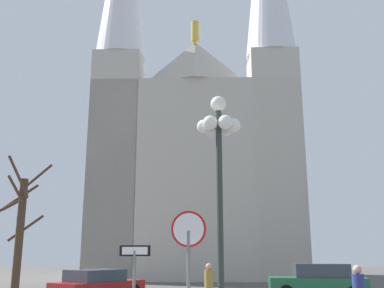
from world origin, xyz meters
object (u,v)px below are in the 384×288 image
cathedral (197,152)px  one_way_arrow_sign (134,282)px  pedestrian_standing (209,283)px  stop_sign (189,255)px  street_lamp (219,159)px  parked_car_near_green (318,282)px  bare_tree (19,239)px  parked_car_far_red (97,285)px

cathedral → one_way_arrow_sign: size_ratio=16.72×
cathedral → pedestrian_standing: bearing=-82.5°
stop_sign → one_way_arrow_sign: bearing=151.3°
street_lamp → parked_car_near_green: size_ratio=1.39×
cathedral → bare_tree: 25.82m
bare_tree → one_way_arrow_sign: bearing=-36.6°
parked_car_near_green → parked_car_far_red: parked_car_near_green is taller
stop_sign → pedestrian_standing: (-0.21, 7.21, -1.02)m
cathedral → street_lamp: 27.42m
cathedral → parked_car_near_green: 19.79m
cathedral → bare_tree: (-2.84, -24.35, -8.12)m
parked_car_near_green → parked_car_far_red: 10.18m
parked_car_near_green → pedestrian_standing: (-4.63, -5.79, 0.31)m
street_lamp → parked_car_near_green: 12.27m
cathedral → bare_tree: size_ratio=7.41×
one_way_arrow_sign → street_lamp: (1.84, 1.25, 2.97)m
stop_sign → parked_car_near_green: size_ratio=0.67×
stop_sign → parked_car_far_red: size_ratio=0.65×
cathedral → one_way_arrow_sign: cathedral is taller
one_way_arrow_sign → pedestrian_standing: (1.09, 6.50, -0.43)m
stop_sign → pedestrian_standing: size_ratio=1.73×
stop_sign → street_lamp: 3.14m
stop_sign → bare_tree: bare_tree is taller
street_lamp → parked_car_far_red: size_ratio=1.37×
one_way_arrow_sign → cathedral: bearing=93.5°
street_lamp → parked_car_near_green: bearing=70.6°
bare_tree → parked_car_far_red: 6.96m
pedestrian_standing → bare_tree: bearing=-151.1°
cathedral → pedestrian_standing: 23.46m
parked_car_near_green → pedestrian_standing: size_ratio=2.60×
cathedral → parked_car_near_green: (7.44, -15.45, -9.88)m
parked_car_near_green → bare_tree: bearing=-139.1°
one_way_arrow_sign → parked_car_far_red: bearing=112.7°
bare_tree → parked_car_far_red: bearing=87.1°
stop_sign → parked_car_near_green: bearing=71.2°
stop_sign → parked_car_far_red: stop_sign is taller
street_lamp → cathedral: bearing=97.6°
cathedral → street_lamp: (3.55, -26.48, -6.18)m
bare_tree → pedestrian_standing: (5.65, 3.12, -1.46)m
parked_car_far_red → bare_tree: bearing=-92.9°
bare_tree → parked_car_far_red: size_ratio=1.13×
cathedral → parked_car_near_green: bearing=-64.3°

